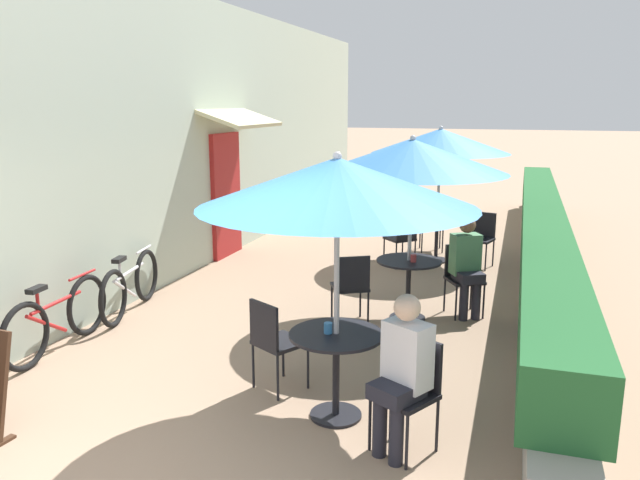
% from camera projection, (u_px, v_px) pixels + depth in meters
% --- Properties ---
extents(cafe_facade_wall, '(0.98, 14.37, 4.20)m').
position_uv_depth(cafe_facade_wall, '(231.00, 132.00, 11.00)').
color(cafe_facade_wall, '#B2C1AD').
rests_on(cafe_facade_wall, ground_plane).
extents(planter_hedge, '(0.60, 13.37, 1.01)m').
position_uv_depth(planter_hedge, '(541.00, 237.00, 9.78)').
color(planter_hedge, gray).
rests_on(planter_hedge, ground_plane).
extents(patio_table_near, '(0.79, 0.79, 0.75)m').
position_uv_depth(patio_table_near, '(336.00, 356.00, 5.18)').
color(patio_table_near, black).
rests_on(patio_table_near, ground_plane).
extents(patio_umbrella_near, '(2.22, 2.22, 2.24)m').
position_uv_depth(patio_umbrella_near, '(337.00, 183.00, 4.86)').
color(patio_umbrella_near, '#B7B7BC').
rests_on(patio_umbrella_near, ground_plane).
extents(cafe_chair_near_left, '(0.54, 0.54, 0.87)m').
position_uv_depth(cafe_chair_near_left, '(274.00, 338.00, 5.65)').
color(cafe_chair_near_left, black).
rests_on(cafe_chair_near_left, ground_plane).
extents(cafe_chair_near_right, '(0.54, 0.54, 0.87)m').
position_uv_depth(cafe_chair_near_right, '(411.00, 385.00, 4.71)').
color(cafe_chair_near_right, black).
rests_on(cafe_chair_near_right, ground_plane).
extents(seated_patron_near_right, '(0.47, 0.51, 1.25)m').
position_uv_depth(seated_patron_near_right, '(402.00, 368.00, 4.60)').
color(seated_patron_near_right, '#23232D').
rests_on(seated_patron_near_right, ground_plane).
extents(coffee_cup_near, '(0.07, 0.07, 0.09)m').
position_uv_depth(coffee_cup_near, '(328.00, 328.00, 5.13)').
color(coffee_cup_near, teal).
rests_on(coffee_cup_near, patio_table_near).
extents(patio_table_mid, '(0.79, 0.79, 0.75)m').
position_uv_depth(patio_table_mid, '(409.00, 276.00, 7.55)').
color(patio_table_mid, black).
rests_on(patio_table_mid, ground_plane).
extents(patio_umbrella_mid, '(2.22, 2.22, 2.24)m').
position_uv_depth(patio_umbrella_mid, '(412.00, 156.00, 7.24)').
color(patio_umbrella_mid, '#B7B7BC').
rests_on(patio_umbrella_mid, ground_plane).
extents(cafe_chair_mid_left, '(0.54, 0.54, 0.87)m').
position_uv_depth(cafe_chair_mid_left, '(351.00, 283.00, 7.34)').
color(cafe_chair_mid_left, black).
rests_on(cafe_chair_mid_left, ground_plane).
extents(cafe_chair_mid_right, '(0.54, 0.54, 0.87)m').
position_uv_depth(cafe_chair_mid_right, '(462.00, 273.00, 7.77)').
color(cafe_chair_mid_right, black).
rests_on(cafe_chair_mid_right, ground_plane).
extents(seated_patron_mid_right, '(0.47, 0.51, 1.25)m').
position_uv_depth(seated_patron_mid_right, '(467.00, 262.00, 7.63)').
color(seated_patron_mid_right, '#23232D').
rests_on(seated_patron_mid_right, ground_plane).
extents(coffee_cup_mid, '(0.07, 0.07, 0.09)m').
position_uv_depth(coffee_cup_mid, '(413.00, 258.00, 7.41)').
color(coffee_cup_mid, '#B73D3D').
rests_on(coffee_cup_mid, patio_table_mid).
extents(patio_table_far, '(0.79, 0.79, 0.75)m').
position_uv_depth(patio_table_far, '(437.00, 229.00, 10.35)').
color(patio_table_far, black).
rests_on(patio_table_far, ground_plane).
extents(patio_umbrella_far, '(2.22, 2.22, 2.24)m').
position_uv_depth(patio_umbrella_far, '(441.00, 141.00, 10.04)').
color(patio_umbrella_far, '#B7B7BC').
rests_on(patio_umbrella_far, ground_plane).
extents(cafe_chair_far_left, '(0.49, 0.49, 0.87)m').
position_uv_depth(cafe_chair_far_left, '(427.00, 222.00, 11.07)').
color(cafe_chair_far_left, black).
rests_on(cafe_chair_far_left, ground_plane).
extents(cafe_chair_far_right, '(0.57, 0.57, 0.87)m').
position_uv_depth(cafe_chair_far_right, '(403.00, 236.00, 9.97)').
color(cafe_chair_far_right, black).
rests_on(cafe_chair_far_right, ground_plane).
extents(cafe_chair_far_back, '(0.49, 0.49, 0.87)m').
position_uv_depth(cafe_chair_far_back, '(481.00, 235.00, 10.02)').
color(cafe_chair_far_back, black).
rests_on(cafe_chair_far_back, ground_plane).
extents(coffee_cup_far, '(0.07, 0.07, 0.09)m').
position_uv_depth(coffee_cup_far, '(430.00, 214.00, 10.32)').
color(coffee_cup_far, teal).
rests_on(coffee_cup_far, patio_table_far).
extents(bicycle_leaning, '(0.15, 1.71, 0.79)m').
position_uv_depth(bicycle_leaning, '(58.00, 318.00, 6.61)').
color(bicycle_leaning, black).
rests_on(bicycle_leaning, ground_plane).
extents(bicycle_second, '(0.39, 1.68, 0.79)m').
position_uv_depth(bicycle_second, '(131.00, 285.00, 7.82)').
color(bicycle_second, black).
rests_on(bicycle_second, ground_plane).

